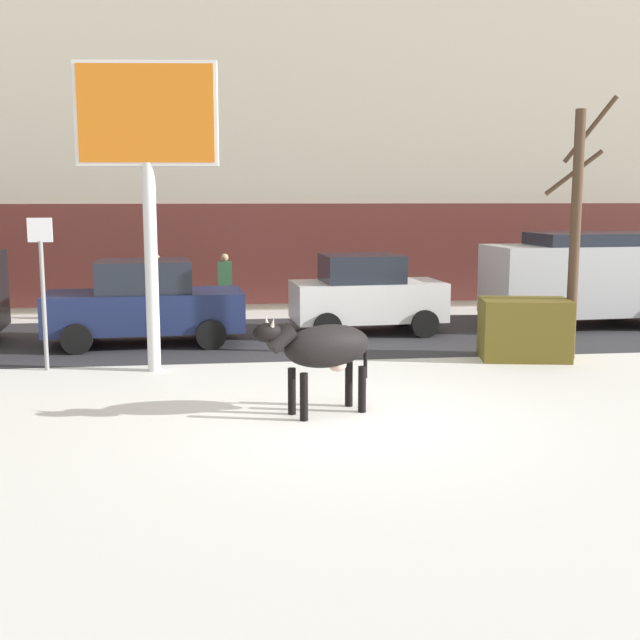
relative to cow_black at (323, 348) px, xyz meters
The scene contains 13 objects.
ground_plane 1.20m from the cow_black, 57.48° to the right, with size 120.00×120.00×0.00m, color white.
road_strip 6.74m from the cow_black, 86.91° to the left, with size 60.00×5.60×0.01m, color #333338.
building_facade 15.08m from the cow_black, 88.54° to the left, with size 44.00×6.10×13.00m.
cow_black is the anchor object (origin of this frame).
billboard 5.45m from the cow_black, 129.06° to the left, with size 2.53×0.46×5.56m.
car_navy_sedan 6.86m from the cow_black, 116.91° to the left, with size 4.31×2.20×1.84m.
car_white_hatchback 7.21m from the cow_black, 74.51° to the left, with size 3.60×2.11×1.86m.
car_silver_van 10.36m from the cow_black, 44.52° to the left, with size 4.71×2.35×2.32m.
pedestrian_by_cars 10.00m from the cow_black, 108.03° to the left, with size 0.36×0.24×1.73m.
pedestrian_far_left 9.60m from the cow_black, 98.03° to the left, with size 0.36×0.24×1.73m.
bare_tree_left_lot 6.67m from the cow_black, 32.78° to the left, with size 1.15×0.85×5.13m.
dumpster 5.74m from the cow_black, 38.33° to the left, with size 1.70×1.10×1.20m, color brown.
street_sign 6.01m from the cow_black, 142.11° to the left, with size 0.44×0.08×2.82m.
Camera 1 is at (-1.87, -10.98, 3.21)m, focal length 45.19 mm.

